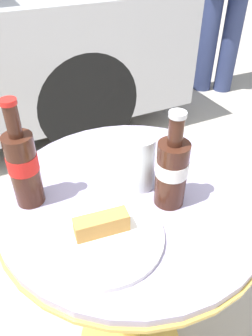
% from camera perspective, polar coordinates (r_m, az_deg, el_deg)
% --- Properties ---
extents(bistro_table, '(0.64, 0.64, 0.75)m').
position_cam_1_polar(bistro_table, '(0.92, 0.89, -13.37)').
color(bistro_table, gold).
rests_on(bistro_table, ground_plane).
extents(cola_bottle_left, '(0.07, 0.07, 0.25)m').
position_cam_1_polar(cola_bottle_left, '(0.72, -17.45, 0.40)').
color(cola_bottle_left, '#3D1E14').
rests_on(cola_bottle_left, bistro_table).
extents(cola_bottle_right, '(0.07, 0.07, 0.23)m').
position_cam_1_polar(cola_bottle_right, '(0.70, 7.97, -0.34)').
color(cola_bottle_right, '#3D1E14').
rests_on(cola_bottle_right, bistro_table).
extents(drinking_glass, '(0.06, 0.06, 0.14)m').
position_cam_1_polar(drinking_glass, '(0.76, 2.57, 0.56)').
color(drinking_glass, '#C68923').
rests_on(drinking_glass, bistro_table).
extents(lunch_plate_near, '(0.25, 0.25, 0.05)m').
position_cam_1_polar(lunch_plate_near, '(0.67, -4.02, -11.40)').
color(lunch_plate_near, silver).
rests_on(lunch_plate_near, bistro_table).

